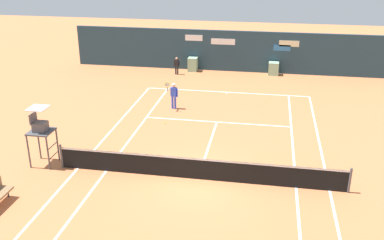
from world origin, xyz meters
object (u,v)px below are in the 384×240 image
object	(u,v)px
ball_kid_centre_post	(177,65)
player_on_baseline	(173,94)
umpire_chair	(40,128)
tennis_ball_mid_court	(165,122)

from	to	relation	value
ball_kid_centre_post	player_on_baseline	bearing A→B (deg)	106.24
player_on_baseline	ball_kid_centre_post	bearing A→B (deg)	-74.47
umpire_chair	ball_kid_centre_post	distance (m)	15.41
ball_kid_centre_post	tennis_ball_mid_court	size ratio (longest dim) A/B	19.27
umpire_chair	tennis_ball_mid_court	xyz separation A→B (m)	(4.15, 5.59, -1.67)
ball_kid_centre_post	tennis_ball_mid_court	bearing A→B (deg)	103.89
tennis_ball_mid_court	player_on_baseline	bearing A→B (deg)	90.62
umpire_chair	ball_kid_centre_post	size ratio (longest dim) A/B	2.03
player_on_baseline	ball_kid_centre_post	xyz separation A→B (m)	(-1.35, 7.24, -0.17)
player_on_baseline	tennis_ball_mid_court	world-z (taller)	player_on_baseline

